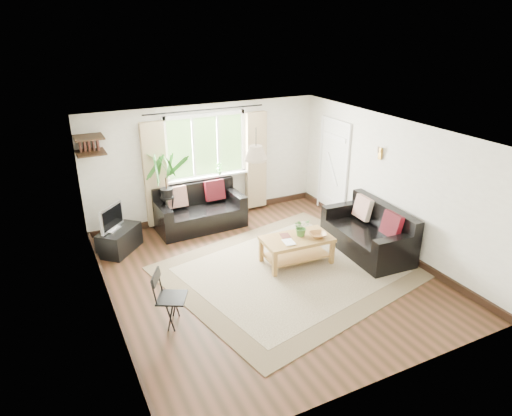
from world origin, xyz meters
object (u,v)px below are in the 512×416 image
sofa_back (200,208)px  tv_stand (120,240)px  sofa_right (367,231)px  folding_chair (172,299)px  palm_stand (167,194)px  coffee_table (296,250)px

sofa_back → tv_stand: bearing=-171.0°
sofa_back → sofa_right: (2.35, -2.35, 0.01)m
sofa_right → folding_chair: (-3.78, -0.51, -0.01)m
tv_stand → palm_stand: 1.27m
sofa_back → palm_stand: (-0.63, 0.08, 0.40)m
sofa_back → sofa_right: 3.32m
coffee_table → sofa_right: bearing=-8.7°
coffee_table → folding_chair: (-2.43, -0.72, 0.16)m
coffee_table → tv_stand: bearing=145.7°
coffee_table → sofa_back: bearing=114.8°
sofa_back → tv_stand: sofa_back is taller
coffee_table → tv_stand: coffee_table is taller
sofa_right → folding_chair: 3.82m
sofa_right → tv_stand: 4.51m
sofa_back → folding_chair: size_ratio=2.14×
sofa_right → folding_chair: sofa_right is taller
sofa_back → coffee_table: (0.99, -2.14, -0.17)m
palm_stand → tv_stand: bearing=-159.0°
coffee_table → folding_chair: folding_chair is taller
sofa_back → palm_stand: 0.75m
sofa_right → coffee_table: bearing=-95.7°
palm_stand → folding_chair: palm_stand is taller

